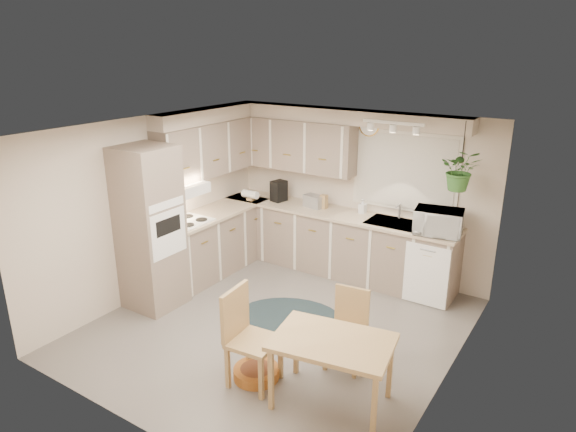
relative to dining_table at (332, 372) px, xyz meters
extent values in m
plane|color=#635D57|center=(-1.20, 0.87, -0.34)|extent=(4.20, 4.20, 0.00)
plane|color=silver|center=(-1.20, 0.87, 2.06)|extent=(4.20, 4.20, 0.00)
cube|color=beige|center=(-1.20, 2.97, 0.86)|extent=(4.00, 0.04, 2.40)
cube|color=beige|center=(-1.20, -1.23, 0.86)|extent=(4.00, 0.04, 2.40)
cube|color=beige|center=(-3.20, 0.87, 0.86)|extent=(0.04, 4.20, 2.40)
cube|color=beige|center=(0.80, 0.87, 0.86)|extent=(0.04, 4.20, 2.40)
cube|color=gray|center=(-2.90, 1.74, 0.11)|extent=(0.60, 1.85, 0.90)
cube|color=gray|center=(-1.40, 2.67, 0.11)|extent=(3.60, 0.60, 0.90)
cube|color=#CAAE93|center=(-2.89, 1.74, 0.58)|extent=(0.64, 1.89, 0.04)
cube|color=#CAAE93|center=(-1.40, 2.66, 0.58)|extent=(3.64, 0.64, 0.04)
cube|color=gray|center=(-2.88, 0.49, 0.71)|extent=(0.65, 0.65, 2.10)
cube|color=white|center=(-2.56, 0.49, 0.71)|extent=(0.02, 0.56, 0.58)
cube|color=gray|center=(-3.03, 1.87, 1.48)|extent=(0.35, 2.00, 0.75)
cube|color=gray|center=(-2.20, 2.79, 1.48)|extent=(2.00, 0.35, 0.75)
cube|color=beige|center=(-3.05, 1.87, 1.96)|extent=(0.30, 2.00, 0.20)
cube|color=beige|center=(-1.40, 2.82, 1.96)|extent=(3.60, 0.30, 0.20)
cube|color=white|center=(-2.88, 1.17, 0.60)|extent=(0.52, 0.58, 0.02)
cube|color=white|center=(-2.90, 1.17, 1.06)|extent=(0.40, 0.60, 0.14)
cube|color=silver|center=(-0.50, 2.94, 1.26)|extent=(1.40, 0.02, 1.00)
cube|color=beige|center=(-0.50, 2.95, 1.26)|extent=(1.50, 0.02, 1.10)
cube|color=#95979C|center=(-0.50, 2.67, 0.56)|extent=(0.70, 0.48, 0.10)
cube|color=white|center=(0.10, 2.36, 0.08)|extent=(0.58, 0.02, 0.83)
cube|color=white|center=(-0.50, 2.42, 1.99)|extent=(0.80, 0.04, 0.04)
cylinder|color=gold|center=(-1.05, 2.94, 1.84)|extent=(0.30, 0.03, 0.30)
cube|color=tan|center=(0.00, 0.00, 0.00)|extent=(1.20, 0.90, 0.69)
cube|color=tan|center=(-0.79, -0.15, 0.16)|extent=(0.51, 0.51, 1.00)
cube|color=tan|center=(-0.16, 0.61, 0.08)|extent=(0.44, 0.44, 0.84)
ellipsoid|color=black|center=(-1.20, 1.14, -0.34)|extent=(1.57, 1.37, 0.01)
cylinder|color=#9D5E1F|center=(-0.83, -0.08, -0.29)|extent=(0.53, 0.53, 0.11)
imported|color=white|center=(0.13, 2.57, 0.80)|extent=(0.64, 0.43, 0.40)
imported|color=white|center=(-1.04, 2.82, 0.64)|extent=(0.12, 0.22, 0.10)
imported|color=#336729|center=(0.34, 2.57, 1.41)|extent=(0.58, 0.62, 0.40)
cube|color=black|center=(-2.39, 2.67, 0.76)|extent=(0.22, 0.25, 0.32)
cube|color=#95979C|center=(-1.77, 2.69, 0.69)|extent=(0.33, 0.23, 0.18)
cube|color=tan|center=(-1.62, 2.72, 0.70)|extent=(0.10, 0.10, 0.20)
camera|label=1|loc=(1.88, -3.65, 2.92)|focal=32.00mm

